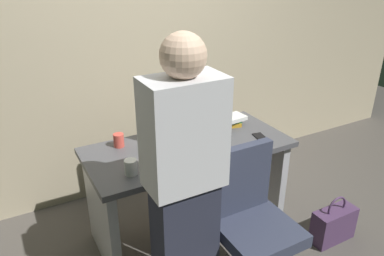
{
  "coord_description": "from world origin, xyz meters",
  "views": [
    {
      "loc": [
        -1.1,
        -2.06,
        1.92
      ],
      "look_at": [
        0.0,
        -0.05,
        0.88
      ],
      "focal_mm": 34.78,
      "sensor_mm": 36.0,
      "label": 1
    }
  ],
  "objects_px": {
    "person_at_desk": "(184,185)",
    "cell_phone": "(261,137)",
    "monitor": "(177,102)",
    "cup_by_monitor": "(119,140)",
    "keyboard": "(186,148)",
    "office_chair": "(252,230)",
    "handbag": "(333,224)",
    "desk": "(189,172)",
    "mouse": "(223,140)",
    "cup_near_keyboard": "(131,167)",
    "book_stack": "(231,120)"
  },
  "relations": [
    {
      "from": "keyboard",
      "to": "cup_by_monitor",
      "type": "height_order",
      "value": "cup_by_monitor"
    },
    {
      "from": "person_at_desk",
      "to": "monitor",
      "type": "bearing_deg",
      "value": 65.67
    },
    {
      "from": "mouse",
      "to": "handbag",
      "type": "bearing_deg",
      "value": -40.42
    },
    {
      "from": "person_at_desk",
      "to": "monitor",
      "type": "xyz_separation_m",
      "value": [
        0.35,
        0.77,
        0.15
      ]
    },
    {
      "from": "keyboard",
      "to": "cell_phone",
      "type": "bearing_deg",
      "value": -12.66
    },
    {
      "from": "office_chair",
      "to": "monitor",
      "type": "height_order",
      "value": "monitor"
    },
    {
      "from": "mouse",
      "to": "cell_phone",
      "type": "xyz_separation_m",
      "value": [
        0.28,
        -0.08,
        -0.01
      ]
    },
    {
      "from": "mouse",
      "to": "office_chair",
      "type": "bearing_deg",
      "value": -105.3
    },
    {
      "from": "desk",
      "to": "cell_phone",
      "type": "bearing_deg",
      "value": -16.41
    },
    {
      "from": "keyboard",
      "to": "person_at_desk",
      "type": "bearing_deg",
      "value": -121.29
    },
    {
      "from": "cup_by_monitor",
      "to": "monitor",
      "type": "bearing_deg",
      "value": -3.44
    },
    {
      "from": "cell_phone",
      "to": "cup_by_monitor",
      "type": "bearing_deg",
      "value": 169.78
    },
    {
      "from": "keyboard",
      "to": "mouse",
      "type": "relative_size",
      "value": 4.3
    },
    {
      "from": "person_at_desk",
      "to": "handbag",
      "type": "xyz_separation_m",
      "value": [
        1.22,
        -0.03,
        -0.7
      ]
    },
    {
      "from": "cup_near_keyboard",
      "to": "cup_by_monitor",
      "type": "bearing_deg",
      "value": 81.97
    },
    {
      "from": "person_at_desk",
      "to": "book_stack",
      "type": "relative_size",
      "value": 7.48
    },
    {
      "from": "person_at_desk",
      "to": "cell_phone",
      "type": "xyz_separation_m",
      "value": [
        0.86,
        0.44,
        -0.1
      ]
    },
    {
      "from": "handbag",
      "to": "person_at_desk",
      "type": "bearing_deg",
      "value": 178.45
    },
    {
      "from": "cup_by_monitor",
      "to": "handbag",
      "type": "height_order",
      "value": "cup_by_monitor"
    },
    {
      "from": "person_at_desk",
      "to": "cup_by_monitor",
      "type": "height_order",
      "value": "person_at_desk"
    },
    {
      "from": "person_at_desk",
      "to": "keyboard",
      "type": "relative_size",
      "value": 3.81
    },
    {
      "from": "handbag",
      "to": "cup_by_monitor",
      "type": "bearing_deg",
      "value": 147.67
    },
    {
      "from": "office_chair",
      "to": "cell_phone",
      "type": "distance_m",
      "value": 0.74
    },
    {
      "from": "cup_near_keyboard",
      "to": "book_stack",
      "type": "distance_m",
      "value": 0.99
    },
    {
      "from": "person_at_desk",
      "to": "handbag",
      "type": "relative_size",
      "value": 4.34
    },
    {
      "from": "book_stack",
      "to": "cell_phone",
      "type": "height_order",
      "value": "book_stack"
    },
    {
      "from": "keyboard",
      "to": "cup_near_keyboard",
      "type": "xyz_separation_m",
      "value": [
        -0.44,
        -0.12,
        0.04
      ]
    },
    {
      "from": "cup_near_keyboard",
      "to": "cell_phone",
      "type": "xyz_separation_m",
      "value": [
        1.01,
        0.03,
        -0.04
      ]
    },
    {
      "from": "monitor",
      "to": "keyboard",
      "type": "bearing_deg",
      "value": -104.4
    },
    {
      "from": "desk",
      "to": "cell_phone",
      "type": "distance_m",
      "value": 0.59
    },
    {
      "from": "monitor",
      "to": "mouse",
      "type": "height_order",
      "value": "monitor"
    },
    {
      "from": "office_chair",
      "to": "keyboard",
      "type": "xyz_separation_m",
      "value": [
        -0.13,
        0.6,
        0.32
      ]
    },
    {
      "from": "cup_near_keyboard",
      "to": "monitor",
      "type": "bearing_deg",
      "value": 36.06
    },
    {
      "from": "office_chair",
      "to": "cell_phone",
      "type": "bearing_deg",
      "value": 49.11
    },
    {
      "from": "office_chair",
      "to": "mouse",
      "type": "bearing_deg",
      "value": 74.7
    },
    {
      "from": "office_chair",
      "to": "cell_phone",
      "type": "height_order",
      "value": "office_chair"
    },
    {
      "from": "monitor",
      "to": "cup_by_monitor",
      "type": "height_order",
      "value": "monitor"
    },
    {
      "from": "office_chair",
      "to": "handbag",
      "type": "distance_m",
      "value": 0.85
    },
    {
      "from": "office_chair",
      "to": "cup_by_monitor",
      "type": "relative_size",
      "value": 9.99
    },
    {
      "from": "cell_phone",
      "to": "cup_near_keyboard",
      "type": "bearing_deg",
      "value": -167.74
    },
    {
      "from": "desk",
      "to": "cell_phone",
      "type": "height_order",
      "value": "cell_phone"
    },
    {
      "from": "person_at_desk",
      "to": "cup_by_monitor",
      "type": "relative_size",
      "value": 17.42
    },
    {
      "from": "mouse",
      "to": "book_stack",
      "type": "bearing_deg",
      "value": 45.54
    },
    {
      "from": "desk",
      "to": "keyboard",
      "type": "distance_m",
      "value": 0.25
    },
    {
      "from": "book_stack",
      "to": "handbag",
      "type": "relative_size",
      "value": 0.58
    },
    {
      "from": "person_at_desk",
      "to": "monitor",
      "type": "height_order",
      "value": "person_at_desk"
    },
    {
      "from": "mouse",
      "to": "cup_near_keyboard",
      "type": "relative_size",
      "value": 1.03
    },
    {
      "from": "keyboard",
      "to": "cup_by_monitor",
      "type": "relative_size",
      "value": 4.57
    },
    {
      "from": "office_chair",
      "to": "mouse",
      "type": "xyz_separation_m",
      "value": [
        0.16,
        0.58,
        0.32
      ]
    },
    {
      "from": "desk",
      "to": "office_chair",
      "type": "xyz_separation_m",
      "value": [
        0.08,
        -0.66,
        -0.08
      ]
    }
  ]
}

